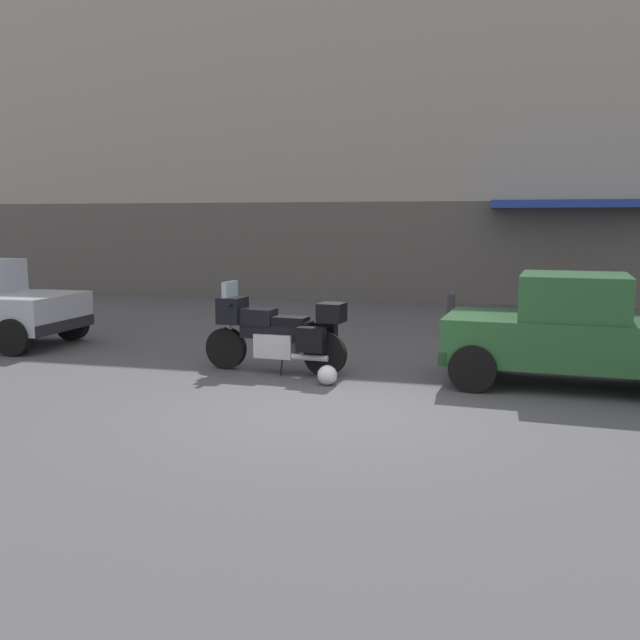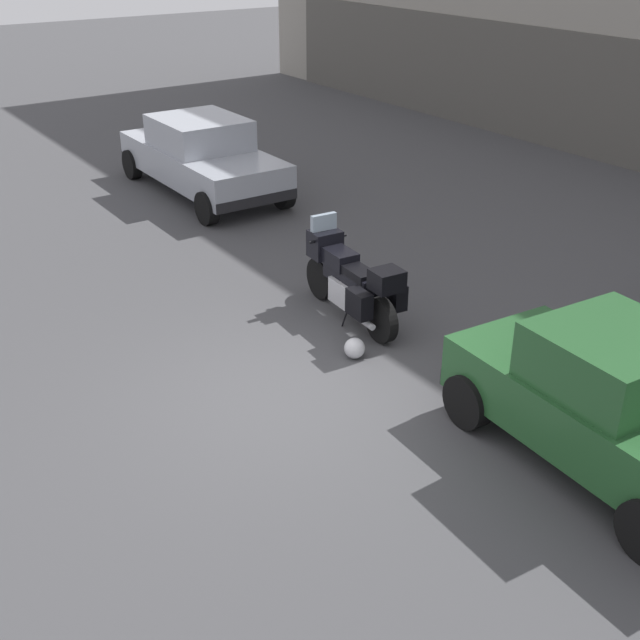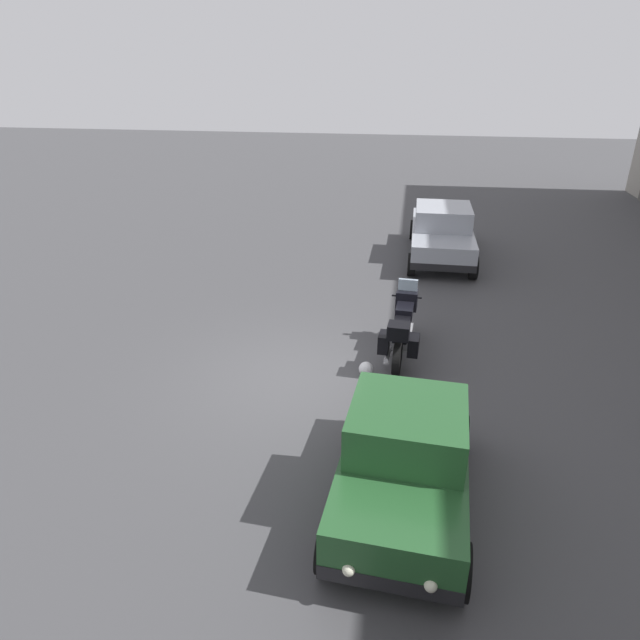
# 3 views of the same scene
# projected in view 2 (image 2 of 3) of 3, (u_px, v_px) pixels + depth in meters

# --- Properties ---
(ground_plane) EXTENTS (80.00, 80.00, 0.00)m
(ground_plane) POSITION_uv_depth(u_px,v_px,m) (284.00, 399.00, 9.69)
(ground_plane) COLOR #424244
(motorcycle) EXTENTS (2.26, 0.80, 1.36)m
(motorcycle) POSITION_uv_depth(u_px,v_px,m) (351.00, 280.00, 11.32)
(motorcycle) COLOR black
(motorcycle) RESTS_ON ground
(helmet) EXTENTS (0.28, 0.28, 0.28)m
(helmet) POSITION_uv_depth(u_px,v_px,m) (355.00, 348.00, 10.53)
(helmet) COLOR silver
(helmet) RESTS_ON ground
(car_sedan_far) EXTENTS (4.59, 1.92, 1.56)m
(car_sedan_far) POSITION_uv_depth(u_px,v_px,m) (202.00, 156.00, 16.58)
(car_sedan_far) COLOR #9EA3AD
(car_sedan_far) RESTS_ON ground
(car_compact_side) EXTENTS (3.55, 1.90, 1.56)m
(car_compact_side) POSITION_uv_depth(u_px,v_px,m) (607.00, 401.00, 8.22)
(car_compact_side) COLOR #235128
(car_compact_side) RESTS_ON ground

